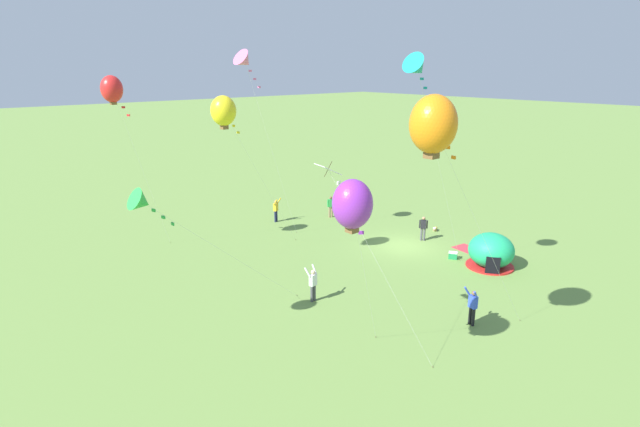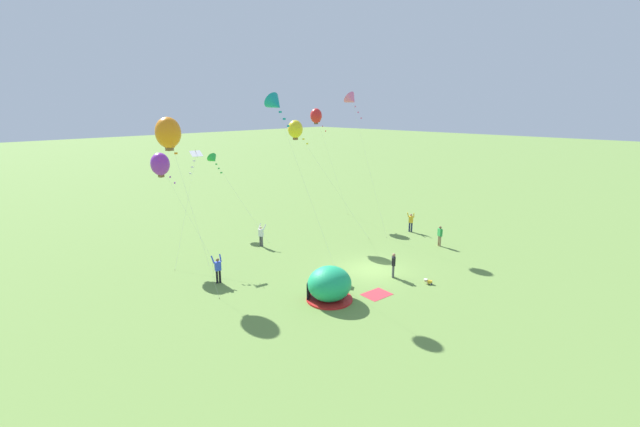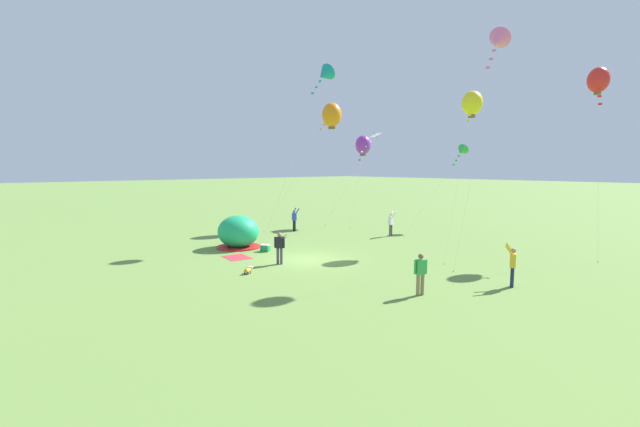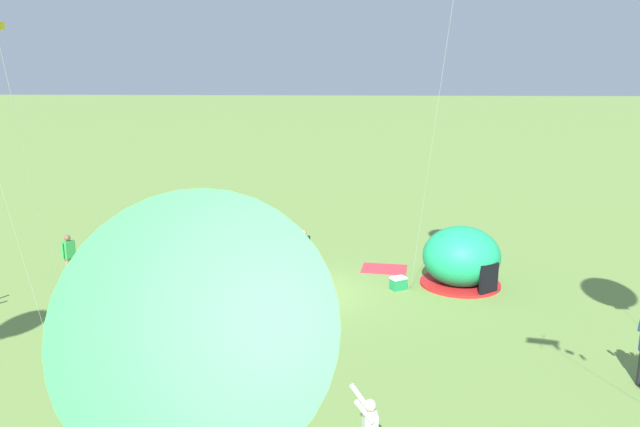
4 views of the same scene
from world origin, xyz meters
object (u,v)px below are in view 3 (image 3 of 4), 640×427
at_px(kite_yellow, 472,103).
at_px(kite_teal, 324,74).
at_px(person_watching_sky, 391,223).
at_px(person_arms_raised, 512,264).
at_px(kite_orange, 332,115).
at_px(kite_white, 373,139).
at_px(person_center_field, 421,272).
at_px(person_near_tent, 280,246).
at_px(kite_purple, 363,145).
at_px(toddler_crawling, 249,270).
at_px(cooler_box, 265,248).
at_px(kite_green, 462,151).
at_px(kite_red, 598,80).
at_px(kite_pink, 497,41).
at_px(popup_tent, 238,232).
at_px(person_strolling, 294,219).

height_order(kite_yellow, kite_teal, kite_teal).
bearing_deg(person_watching_sky, person_arms_raised, -28.45).
bearing_deg(kite_orange, person_arms_raised, -20.17).
bearing_deg(kite_white, person_center_field, -42.04).
relative_size(person_near_tent, kite_purple, 0.21).
bearing_deg(toddler_crawling, cooler_box, 137.90).
relative_size(kite_white, kite_green, 0.99).
xyz_separation_m(person_arms_raised, kite_white, (-16.45, 9.12, 6.55)).
bearing_deg(person_watching_sky, kite_red, 23.13).
distance_m(person_watching_sky, kite_pink, 14.22).
height_order(kite_white, kite_red, kite_red).
bearing_deg(person_center_field, kite_pink, 100.31).
bearing_deg(kite_purple, person_arms_raised, -28.88).
relative_size(person_near_tent, kite_yellow, 0.17).
bearing_deg(kite_purple, kite_teal, -63.31).
xyz_separation_m(person_watching_sky, kite_yellow, (5.42, 1.49, 8.37)).
xyz_separation_m(kite_white, kite_green, (5.04, 5.52, -1.04)).
bearing_deg(cooler_box, kite_teal, 98.70).
relative_size(kite_yellow, kite_teal, 0.83).
distance_m(kite_orange, kite_pink, 16.39).
height_order(cooler_box, person_arms_raised, person_arms_raised).
xyz_separation_m(popup_tent, kite_red, (15.12, 15.96, 9.38)).
distance_m(person_arms_raised, kite_green, 19.37).
height_order(kite_teal, kite_red, kite_teal).
height_order(kite_teal, kite_purple, kite_teal).
relative_size(person_arms_raised, kite_purple, 0.24).
height_order(kite_yellow, kite_purple, kite_yellow).
bearing_deg(kite_pink, kite_green, 128.16).
bearing_deg(person_near_tent, kite_orange, 127.11).
relative_size(toddler_crawling, kite_pink, 0.04).
bearing_deg(person_strolling, kite_pink, 6.62).
xyz_separation_m(popup_tent, kite_purple, (-2.90, 14.65, 6.17)).
relative_size(popup_tent, person_near_tent, 1.63).
bearing_deg(popup_tent, kite_red, 46.54).
relative_size(kite_yellow, kite_purple, 1.27).
height_order(person_arms_raised, person_strolling, same).
xyz_separation_m(kite_white, kite_purple, (-2.25, 1.20, -0.39)).
bearing_deg(kite_red, cooler_box, -129.98).
relative_size(toddler_crawling, person_watching_sky, 0.29).
xyz_separation_m(toddler_crawling, kite_green, (-1.88, 22.06, 6.34)).
relative_size(person_arms_raised, person_strolling, 1.00).
relative_size(person_arms_raised, kite_orange, 0.18).
distance_m(popup_tent, kite_orange, 14.83).
xyz_separation_m(cooler_box, kite_purple, (-5.12, 14.08, 6.94)).
relative_size(cooler_box, kite_red, 0.06).
bearing_deg(popup_tent, person_strolling, 114.66).
relative_size(person_strolling, kite_orange, 0.18).
bearing_deg(kite_red, kite_orange, -166.59).
bearing_deg(cooler_box, kite_red, 50.02).
xyz_separation_m(cooler_box, person_center_field, (11.69, -0.25, 0.74)).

